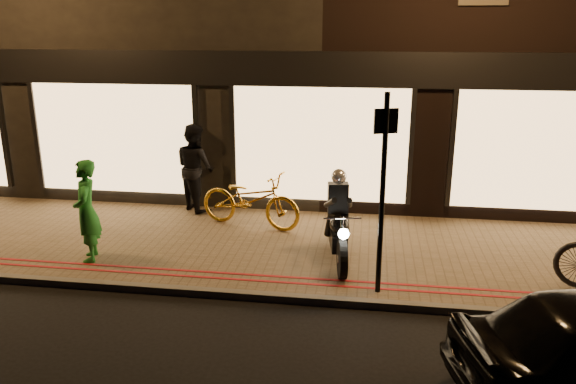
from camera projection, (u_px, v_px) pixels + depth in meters
The scene contains 10 objects.
ground at pixel (294, 304), 8.37m from camera, with size 90.00×90.00×0.00m, color black.
sidewalk at pixel (309, 249), 10.25m from camera, with size 50.00×4.00×0.12m, color brown.
kerb_stone at pixel (294, 299), 8.40m from camera, with size 50.00×0.14×0.12m, color #59544C.
red_kerb_lines at pixel (299, 281), 8.86m from camera, with size 50.00×0.26×0.01m.
building_row at pixel (338, 16), 15.68m from camera, with size 48.00×10.11×8.50m.
motorcycle at pixel (338, 227), 9.46m from camera, with size 0.66×1.93×1.59m.
sign_post at pixel (383, 185), 8.03m from camera, with size 0.34×0.15×3.00m.
bicycle_gold at pixel (250, 200), 11.12m from camera, with size 0.74×2.13×1.12m, color gold.
person_green at pixel (87, 211), 9.44m from camera, with size 0.64×0.42×1.75m, color #227F2B.
person_dark at pixel (195, 167), 12.05m from camera, with size 0.92×0.71×1.89m, color black.
Camera 1 is at (1.03, -7.48, 3.99)m, focal length 35.00 mm.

